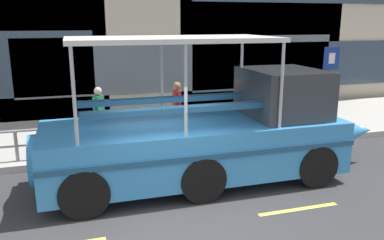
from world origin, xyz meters
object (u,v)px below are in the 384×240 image
(duck_tour_boat, at_px, (216,135))
(pedestrian_mid_right, at_px, (99,109))
(pedestrian_near_bow, at_px, (255,104))
(parking_sign, at_px, (330,73))
(pedestrian_mid_left, at_px, (177,105))

(duck_tour_boat, bearing_deg, pedestrian_mid_right, 126.24)
(duck_tour_boat, height_order, pedestrian_near_bow, duck_tour_boat)
(duck_tour_boat, distance_m, pedestrian_near_bow, 4.03)
(parking_sign, xyz_separation_m, duck_tour_boat, (-5.26, -3.02, -0.93))
(pedestrian_mid_left, distance_m, pedestrian_mid_right, 2.37)
(pedestrian_near_bow, height_order, pedestrian_mid_right, pedestrian_mid_right)
(pedestrian_mid_right, bearing_deg, duck_tour_boat, -53.76)
(pedestrian_mid_left, bearing_deg, pedestrian_near_bow, 1.58)
(pedestrian_near_bow, bearing_deg, pedestrian_mid_left, -178.42)
(parking_sign, relative_size, pedestrian_near_bow, 1.81)
(pedestrian_near_bow, relative_size, pedestrian_mid_right, 0.90)
(parking_sign, distance_m, pedestrian_mid_left, 5.45)
(parking_sign, xyz_separation_m, pedestrian_mid_right, (-7.74, 0.37, -0.84))
(duck_tour_boat, xyz_separation_m, pedestrian_mid_right, (-2.48, 3.39, 0.08))
(parking_sign, bearing_deg, pedestrian_near_bow, 177.75)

